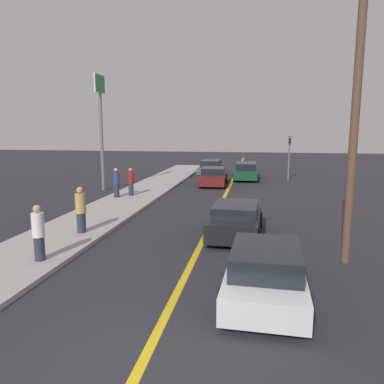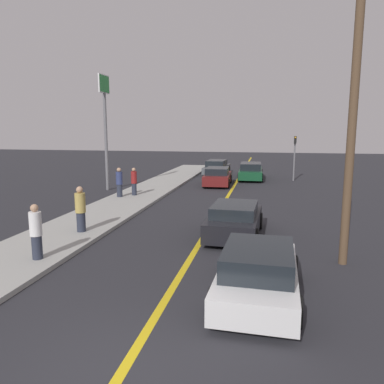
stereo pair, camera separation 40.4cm
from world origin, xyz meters
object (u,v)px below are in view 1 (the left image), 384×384
car_parked_left_lot (246,171)px  roadside_sign (101,110)px  pedestrian_near_curb (38,233)px  utility_pole (354,137)px  pedestrian_by_sign (131,182)px  car_near_right_lane (265,272)px  car_ahead_center (236,220)px  pedestrian_far_standing (116,183)px  traffic_light (289,153)px  car_far_distant (213,177)px  car_oncoming_far (211,167)px  pedestrian_mid_group (81,210)px

car_parked_left_lot → roadside_sign: (-8.98, -7.14, 4.48)m
pedestrian_near_curb → utility_pole: bearing=11.3°
roadside_sign → pedestrian_by_sign: bearing=-40.5°
car_near_right_lane → utility_pole: 4.86m
car_ahead_center → pedestrian_far_standing: size_ratio=2.42×
car_ahead_center → roadside_sign: roadside_sign is taller
car_ahead_center → utility_pole: bearing=-31.5°
car_ahead_center → traffic_light: traffic_light is taller
roadside_sign → pedestrian_near_curb: bearing=-74.6°
car_near_right_lane → utility_pole: bearing=51.3°
car_near_right_lane → car_far_distant: car_near_right_lane is taller
car_far_distant → pedestrian_far_standing: 8.01m
car_parked_left_lot → utility_pole: utility_pole is taller
car_oncoming_far → pedestrian_far_standing: 13.56m
pedestrian_near_curb → pedestrian_by_sign: bearing=95.0°
pedestrian_mid_group → car_near_right_lane: bearing=-31.5°
car_ahead_center → utility_pole: size_ratio=0.54×
car_ahead_center → pedestrian_by_sign: 9.41m
pedestrian_near_curb → utility_pole: size_ratio=0.22×
pedestrian_far_standing → roadside_sign: (-2.05, 2.96, 4.15)m
car_near_right_lane → pedestrian_mid_group: pedestrian_mid_group is taller
pedestrian_far_standing → traffic_light: bearing=44.0°
car_near_right_lane → roadside_sign: bearing=127.3°
car_parked_left_lot → pedestrian_far_standing: bearing=-126.0°
car_far_distant → car_parked_left_lot: size_ratio=0.85×
car_parked_left_lot → roadside_sign: roadside_sign is taller
traffic_light → roadside_sign: roadside_sign is taller
car_near_right_lane → pedestrian_by_sign: size_ratio=2.54×
car_near_right_lane → pedestrian_far_standing: pedestrian_far_standing is taller
pedestrian_far_standing → utility_pole: utility_pole is taller
pedestrian_mid_group → pedestrian_far_standing: bearing=101.0°
car_far_distant → car_oncoming_far: (-0.94, 6.58, -0.01)m
pedestrian_mid_group → pedestrian_far_standing: (-1.40, 7.19, -0.03)m
car_ahead_center → car_oncoming_far: bearing=101.8°
car_parked_left_lot → car_oncoming_far: car_parked_left_lot is taller
car_oncoming_far → traffic_light: (6.40, -3.12, 1.54)m
car_ahead_center → pedestrian_near_curb: bearing=-141.4°
pedestrian_near_curb → roadside_sign: bearing=105.4°
car_oncoming_far → car_ahead_center: bearing=-77.8°
car_oncoming_far → pedestrian_mid_group: size_ratio=2.80×
traffic_light → roadside_sign: size_ratio=0.47×
car_oncoming_far → pedestrian_by_sign: size_ratio=3.00×
car_near_right_lane → car_parked_left_lot: (-1.14, 21.39, 0.02)m
roadside_sign → pedestrian_mid_group: bearing=-71.2°
car_oncoming_far → traffic_light: size_ratio=1.40×
pedestrian_near_curb → roadside_sign: 14.30m
pedestrian_mid_group → pedestrian_by_sign: pedestrian_mid_group is taller
utility_pole → pedestrian_near_curb: bearing=-168.7°
car_far_distant → pedestrian_near_curb: 16.96m
pedestrian_near_curb → roadside_sign: size_ratio=0.23×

